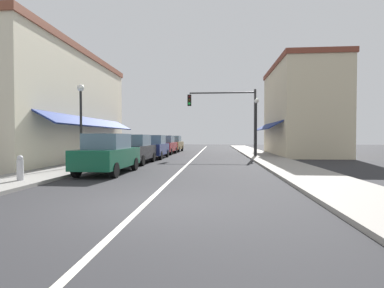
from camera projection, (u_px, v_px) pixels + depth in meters
ground_plane at (196, 156)px, 24.76m from camera, size 80.00×80.00×0.00m
sidewalk_left at (133, 155)px, 25.21m from camera, size 2.60×56.00×0.12m
sidewalk_right at (262, 156)px, 24.29m from camera, size 2.60×56.00×0.12m
lane_center_stripe at (196, 156)px, 24.76m from camera, size 0.14×52.00×0.01m
storefront_left_block at (54, 106)px, 19.45m from camera, size 6.01×14.20×7.34m
storefront_right_block at (301, 110)px, 25.88m from camera, size 6.15×10.20×8.05m
parked_car_nearest_left at (108, 154)px, 12.90m from camera, size 1.83×4.12×1.77m
parked_car_second_left at (135, 149)px, 17.73m from camera, size 1.82×4.12×1.77m
parked_car_third_left at (154, 147)px, 22.14m from camera, size 1.79×4.10×1.77m
parked_car_far_left at (165, 145)px, 27.50m from camera, size 1.86×4.14×1.77m
parked_car_distant_left at (173, 144)px, 32.35m from camera, size 1.86×4.14×1.77m
traffic_signal_mast_arm at (231, 110)px, 23.37m from camera, size 5.50×0.50×5.45m
street_lamp_left_near at (81, 111)px, 14.87m from camera, size 0.36×0.36×4.32m
street_lamp_right_mid at (256, 118)px, 23.13m from camera, size 0.36×0.36×4.66m
fire_hydrant at (20, 168)px, 10.13m from camera, size 0.22×0.22×0.87m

